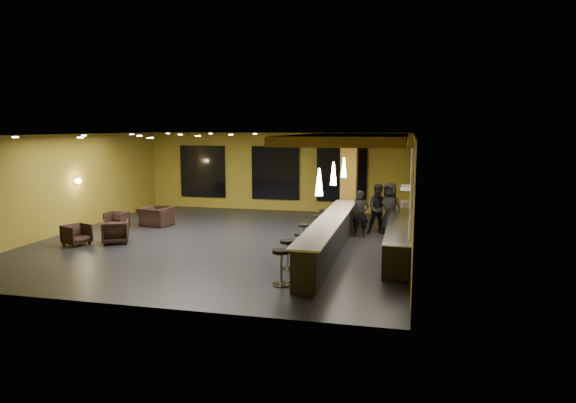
% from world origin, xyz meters
% --- Properties ---
extents(floor, '(12.00, 13.00, 0.10)m').
position_xyz_m(floor, '(0.00, 0.00, -0.05)').
color(floor, black).
rests_on(floor, ground).
extents(ceiling, '(12.00, 13.00, 0.10)m').
position_xyz_m(ceiling, '(0.00, 0.00, 3.55)').
color(ceiling, black).
extents(wall_back, '(12.00, 0.10, 3.50)m').
position_xyz_m(wall_back, '(0.00, 6.55, 1.75)').
color(wall_back, olive).
rests_on(wall_back, floor).
extents(wall_front, '(12.00, 0.10, 3.50)m').
position_xyz_m(wall_front, '(0.00, -6.55, 1.75)').
color(wall_front, olive).
rests_on(wall_front, floor).
extents(wall_left, '(0.10, 13.00, 3.50)m').
position_xyz_m(wall_left, '(-6.05, 0.00, 1.75)').
color(wall_left, olive).
rests_on(wall_left, floor).
extents(wall_right, '(0.10, 13.00, 3.50)m').
position_xyz_m(wall_right, '(6.05, 0.00, 1.75)').
color(wall_right, olive).
rests_on(wall_right, floor).
extents(wood_soffit, '(3.60, 8.00, 0.28)m').
position_xyz_m(wood_soffit, '(4.00, 1.00, 3.36)').
color(wood_soffit, '#A47A30').
rests_on(wood_soffit, ceiling).
extents(window_left, '(2.20, 0.06, 2.40)m').
position_xyz_m(window_left, '(-3.50, 6.44, 1.70)').
color(window_left, black).
rests_on(window_left, wall_back).
extents(window_center, '(2.20, 0.06, 2.40)m').
position_xyz_m(window_center, '(0.00, 6.44, 1.70)').
color(window_center, black).
rests_on(window_center, wall_back).
extents(window_right, '(2.20, 0.06, 2.40)m').
position_xyz_m(window_right, '(3.00, 6.44, 1.70)').
color(window_right, black).
rests_on(window_right, wall_back).
extents(tile_backsplash, '(0.06, 3.20, 2.40)m').
position_xyz_m(tile_backsplash, '(5.96, -1.00, 2.00)').
color(tile_backsplash, white).
rests_on(tile_backsplash, wall_right).
extents(bar_counter, '(0.60, 8.00, 1.00)m').
position_xyz_m(bar_counter, '(3.65, -1.00, 0.50)').
color(bar_counter, black).
rests_on(bar_counter, floor).
extents(bar_top, '(0.78, 8.10, 0.05)m').
position_xyz_m(bar_top, '(3.65, -1.00, 1.02)').
color(bar_top, silver).
rests_on(bar_top, bar_counter).
extents(prep_counter, '(0.70, 6.00, 0.86)m').
position_xyz_m(prep_counter, '(5.65, -0.50, 0.43)').
color(prep_counter, black).
rests_on(prep_counter, floor).
extents(prep_top, '(0.72, 6.00, 0.03)m').
position_xyz_m(prep_top, '(5.65, -0.50, 0.89)').
color(prep_top, silver).
rests_on(prep_top, prep_counter).
extents(wall_shelf_lower, '(0.30, 1.50, 0.03)m').
position_xyz_m(wall_shelf_lower, '(5.82, -1.20, 1.60)').
color(wall_shelf_lower, silver).
rests_on(wall_shelf_lower, wall_right).
extents(wall_shelf_upper, '(0.30, 1.50, 0.03)m').
position_xyz_m(wall_shelf_upper, '(5.82, -1.20, 2.05)').
color(wall_shelf_upper, silver).
rests_on(wall_shelf_upper, wall_right).
extents(column, '(0.60, 0.60, 3.50)m').
position_xyz_m(column, '(3.65, 3.60, 1.75)').
color(column, olive).
rests_on(column, floor).
extents(wall_sconce, '(0.22, 0.22, 0.22)m').
position_xyz_m(wall_sconce, '(-5.88, 0.50, 1.80)').
color(wall_sconce, '#FFE5B2').
rests_on(wall_sconce, wall_left).
extents(pendant_0, '(0.20, 0.20, 0.70)m').
position_xyz_m(pendant_0, '(3.65, -3.00, 2.35)').
color(pendant_0, white).
rests_on(pendant_0, wood_soffit).
extents(pendant_1, '(0.20, 0.20, 0.70)m').
position_xyz_m(pendant_1, '(3.65, -0.50, 2.35)').
color(pendant_1, white).
rests_on(pendant_1, wood_soffit).
extents(pendant_2, '(0.20, 0.20, 0.70)m').
position_xyz_m(pendant_2, '(3.65, 2.00, 2.35)').
color(pendant_2, white).
rests_on(pendant_2, wood_soffit).
extents(staff_a, '(0.64, 0.47, 1.60)m').
position_xyz_m(staff_a, '(4.30, 1.57, 0.80)').
color(staff_a, black).
rests_on(staff_a, floor).
extents(staff_b, '(0.98, 0.83, 1.77)m').
position_xyz_m(staff_b, '(4.89, 2.24, 0.88)').
color(staff_b, black).
rests_on(staff_b, floor).
extents(staff_c, '(1.03, 0.85, 1.81)m').
position_xyz_m(staff_c, '(5.25, 2.34, 0.91)').
color(staff_c, black).
rests_on(staff_c, floor).
extents(armchair_a, '(0.94, 0.93, 0.67)m').
position_xyz_m(armchair_a, '(-4.42, -1.77, 0.33)').
color(armchair_a, black).
rests_on(armchair_a, floor).
extents(armchair_b, '(1.08, 1.09, 0.75)m').
position_xyz_m(armchair_b, '(-3.34, -1.26, 0.37)').
color(armchair_b, black).
rests_on(armchair_b, floor).
extents(armchair_c, '(0.70, 0.72, 0.65)m').
position_xyz_m(armchair_c, '(-4.59, 0.82, 0.33)').
color(armchair_c, black).
rests_on(armchair_c, floor).
extents(armchair_d, '(1.26, 1.14, 0.72)m').
position_xyz_m(armchair_d, '(-3.49, 1.73, 0.36)').
color(armchair_d, black).
rests_on(armchair_d, floor).
extents(bar_stool_0, '(0.44, 0.44, 0.87)m').
position_xyz_m(bar_stool_0, '(2.99, -4.38, 0.56)').
color(bar_stool_0, silver).
rests_on(bar_stool_0, floor).
extents(bar_stool_1, '(0.40, 0.40, 0.79)m').
position_xyz_m(bar_stool_1, '(2.82, -3.01, 0.51)').
color(bar_stool_1, silver).
rests_on(bar_stool_1, floor).
extents(bar_stool_2, '(0.37, 0.37, 0.73)m').
position_xyz_m(bar_stool_2, '(2.90, -1.75, 0.47)').
color(bar_stool_2, silver).
rests_on(bar_stool_2, floor).
extents(bar_stool_3, '(0.37, 0.37, 0.72)m').
position_xyz_m(bar_stool_3, '(2.70, -0.35, 0.46)').
color(bar_stool_3, silver).
rests_on(bar_stool_3, floor).
extents(bar_stool_4, '(0.38, 0.38, 0.76)m').
position_xyz_m(bar_stool_4, '(2.90, 1.15, 0.49)').
color(bar_stool_4, silver).
rests_on(bar_stool_4, floor).
extents(bar_stool_5, '(0.39, 0.39, 0.77)m').
position_xyz_m(bar_stool_5, '(2.92, 2.37, 0.49)').
color(bar_stool_5, silver).
rests_on(bar_stool_5, floor).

